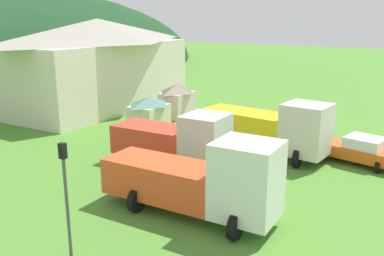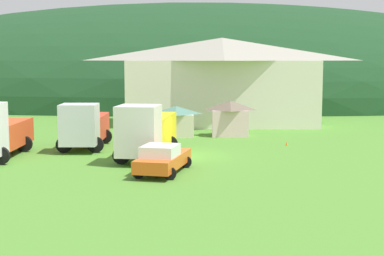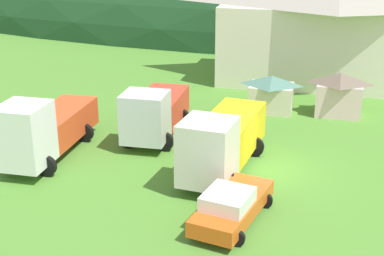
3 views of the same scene
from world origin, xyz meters
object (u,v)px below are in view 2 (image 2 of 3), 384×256
Objects in this scene: tow_truck_silver at (84,126)px; play_shed_cream at (176,121)px; play_shed_pink at (230,118)px; depot_building at (222,80)px; traffic_cone_near_pickup at (287,145)px; service_pickup_orange at (162,159)px; flatbed_truck_yellow at (146,131)px.

play_shed_cream is at bearing 135.66° from tow_truck_silver.
play_shed_pink is (4.43, 0.24, 0.22)m from play_shed_cream.
tow_truck_silver is at bearing -123.83° from depot_building.
play_shed_pink is 6.67m from traffic_cone_near_pickup.
play_shed_cream reaches higher than traffic_cone_near_pickup.
play_shed_cream is at bearing -114.95° from depot_building.
tow_truck_silver is 14.80m from traffic_cone_near_pickup.
traffic_cone_near_pickup is (8.46, 10.50, -0.83)m from service_pickup_orange.
tow_truck_silver is at bearing -132.81° from service_pickup_orange.
depot_building reaches higher than play_shed_pink.
service_pickup_orange is at bearing 33.77° from tow_truck_silver.
depot_building is at bearing 65.05° from play_shed_cream.
depot_building is at bearing 144.97° from tow_truck_silver.
flatbed_truck_yellow is at bearing -118.66° from play_shed_pink.
service_pickup_orange reaches higher than traffic_cone_near_pickup.
tow_truck_silver reaches higher than traffic_cone_near_pickup.
depot_building reaches higher than flatbed_truck_yellow.
tow_truck_silver is at bearing -133.14° from play_shed_cream.
traffic_cone_near_pickup is (8.38, -4.93, -1.29)m from play_shed_cream.
service_pickup_orange is at bearing -106.07° from play_shed_pink.
play_shed_pink is 5.46× the size of traffic_cone_near_pickup.
flatbed_truck_yellow reaches higher than traffic_cone_near_pickup.
play_shed_pink is 16.32m from service_pickup_orange.
flatbed_truck_yellow is at bearing -150.40° from traffic_cone_near_pickup.
play_shed_cream is 5.39× the size of traffic_cone_near_pickup.
service_pickup_orange is 13.51m from traffic_cone_near_pickup.
tow_truck_silver is 10.75m from service_pickup_orange.
play_shed_cream is 0.45× the size of tow_truck_silver.
flatbed_truck_yellow is at bearing -97.79° from play_shed_cream.
flatbed_truck_yellow is at bearing 49.91° from tow_truck_silver.
play_shed_cream is (-4.03, -8.66, -3.01)m from depot_building.
play_shed_pink is at bearing 127.41° from traffic_cone_near_pickup.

